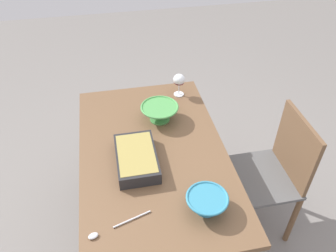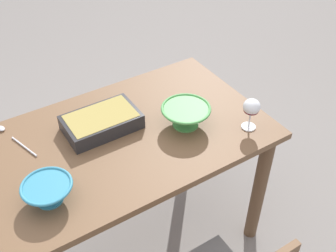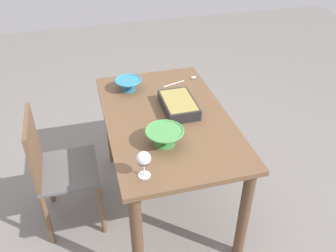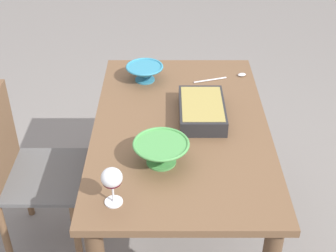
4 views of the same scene
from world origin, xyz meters
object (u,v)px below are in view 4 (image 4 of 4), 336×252
(wine_glass, at_px, (112,180))
(mixing_bowl, at_px, (145,72))
(chair, at_px, (27,170))
(serving_spoon, at_px, (230,77))
(small_bowl, at_px, (161,151))
(dining_table, at_px, (180,148))
(casserole_dish, at_px, (202,109))

(wine_glass, height_order, mixing_bowl, wine_glass)
(chair, height_order, mixing_bowl, chair)
(chair, bearing_deg, serving_spoon, 111.98)
(small_bowl, bearing_deg, dining_table, 162.53)
(wine_glass, relative_size, serving_spoon, 0.54)
(small_bowl, bearing_deg, wine_glass, -36.17)
(mixing_bowl, xyz_separation_m, small_bowl, (0.68, 0.09, 0.01))
(wine_glass, relative_size, small_bowl, 0.68)
(dining_table, xyz_separation_m, mixing_bowl, (-0.41, -0.18, 0.18))
(chair, xyz_separation_m, small_bowl, (0.30, 0.66, 0.34))
(wine_glass, xyz_separation_m, small_bowl, (-0.23, 0.17, -0.05))
(chair, relative_size, small_bowl, 3.90)
(wine_glass, bearing_deg, casserole_dish, 148.17)
(casserole_dish, relative_size, small_bowl, 1.48)
(dining_table, distance_m, mixing_bowl, 0.48)
(dining_table, height_order, chair, chair)
(dining_table, bearing_deg, small_bowl, -17.47)
(wine_glass, bearing_deg, chair, -137.02)
(dining_table, bearing_deg, serving_spoon, 148.63)
(dining_table, height_order, small_bowl, small_bowl)
(wine_glass, distance_m, mixing_bowl, 0.92)
(dining_table, relative_size, mixing_bowl, 6.66)
(mixing_bowl, bearing_deg, small_bowl, 7.78)
(dining_table, relative_size, casserole_dish, 3.85)
(chair, height_order, small_bowl, chair)
(wine_glass, distance_m, casserole_dish, 0.67)
(dining_table, bearing_deg, chair, -92.08)
(dining_table, distance_m, serving_spoon, 0.53)
(chair, height_order, casserole_dish, chair)
(dining_table, distance_m, casserole_dish, 0.21)
(mixing_bowl, distance_m, serving_spoon, 0.45)
(mixing_bowl, xyz_separation_m, serving_spoon, (-0.03, 0.44, -0.04))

